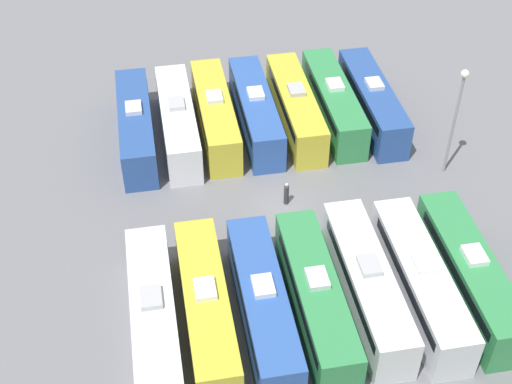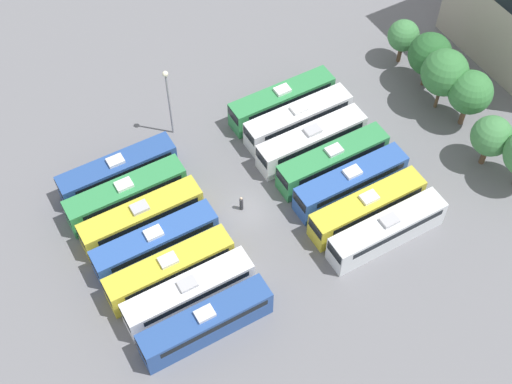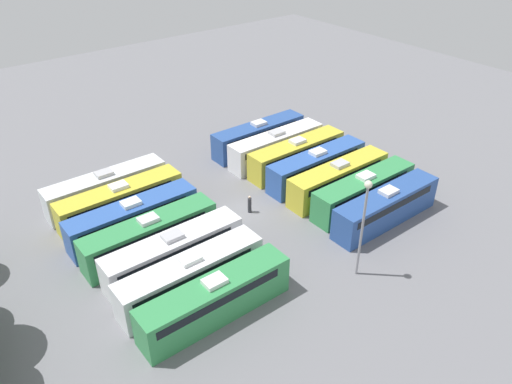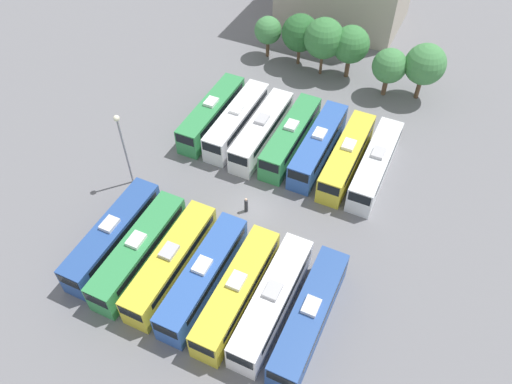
# 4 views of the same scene
# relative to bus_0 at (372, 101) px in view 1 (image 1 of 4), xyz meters

# --- Properties ---
(ground_plane) EXTENTS (119.83, 119.83, 0.00)m
(ground_plane) POSITION_rel_bus_0_xyz_m (9.39, 9.33, -1.72)
(ground_plane) COLOR slate
(bus_0) EXTENTS (2.51, 11.88, 3.49)m
(bus_0) POSITION_rel_bus_0_xyz_m (0.00, 0.00, 0.00)
(bus_0) COLOR #284C93
(bus_0) RESTS_ON ground_plane
(bus_1) EXTENTS (2.51, 11.88, 3.49)m
(bus_1) POSITION_rel_bus_0_xyz_m (3.10, -0.45, 0.00)
(bus_1) COLOR #338C4C
(bus_1) RESTS_ON ground_plane
(bus_2) EXTENTS (2.51, 11.88, 3.49)m
(bus_2) POSITION_rel_bus_0_xyz_m (6.27, -0.26, 0.00)
(bus_2) COLOR gold
(bus_2) RESTS_ON ground_plane
(bus_3) EXTENTS (2.51, 11.88, 3.49)m
(bus_3) POSITION_rel_bus_0_xyz_m (9.48, -0.33, 0.00)
(bus_3) COLOR #2D56A8
(bus_3) RESTS_ON ground_plane
(bus_4) EXTENTS (2.51, 11.88, 3.49)m
(bus_4) POSITION_rel_bus_0_xyz_m (12.69, -0.43, 0.00)
(bus_4) COLOR gold
(bus_4) RESTS_ON ground_plane
(bus_5) EXTENTS (2.51, 11.88, 3.49)m
(bus_5) POSITION_rel_bus_0_xyz_m (15.67, -0.02, 0.00)
(bus_5) COLOR white
(bus_5) RESTS_ON ground_plane
(bus_6) EXTENTS (2.51, 11.88, 3.49)m
(bus_6) POSITION_rel_bus_0_xyz_m (18.91, -0.03, 0.00)
(bus_6) COLOR #284C93
(bus_6) RESTS_ON ground_plane
(bus_7) EXTENTS (2.51, 11.88, 3.49)m
(bus_7) POSITION_rel_bus_0_xyz_m (-0.22, 19.01, 0.00)
(bus_7) COLOR #338C4C
(bus_7) RESTS_ON ground_plane
(bus_8) EXTENTS (2.51, 11.88, 3.49)m
(bus_8) POSITION_rel_bus_0_xyz_m (2.94, 19.09, 0.00)
(bus_8) COLOR silver
(bus_8) RESTS_ON ground_plane
(bus_9) EXTENTS (2.51, 11.88, 3.49)m
(bus_9) POSITION_rel_bus_0_xyz_m (6.16, 18.70, 0.00)
(bus_9) COLOR silver
(bus_9) RESTS_ON ground_plane
(bus_10) EXTENTS (2.51, 11.88, 3.49)m
(bus_10) POSITION_rel_bus_0_xyz_m (9.40, 19.13, 0.00)
(bus_10) COLOR #338C4C
(bus_10) RESTS_ON ground_plane
(bus_11) EXTENTS (2.51, 11.88, 3.49)m
(bus_11) POSITION_rel_bus_0_xyz_m (12.56, 19.14, 0.00)
(bus_11) COLOR #2D56A8
(bus_11) RESTS_ON ground_plane
(bus_12) EXTENTS (2.51, 11.88, 3.49)m
(bus_12) POSITION_rel_bus_0_xyz_m (15.84, 18.78, 0.00)
(bus_12) COLOR gold
(bus_12) RESTS_ON ground_plane
(bus_13) EXTENTS (2.51, 11.88, 3.49)m
(bus_13) POSITION_rel_bus_0_xyz_m (18.89, 18.88, 0.00)
(bus_13) COLOR silver
(bus_13) RESTS_ON ground_plane
(worker_person) EXTENTS (0.36, 0.36, 1.82)m
(worker_person) POSITION_rel_bus_0_xyz_m (8.97, 8.89, -0.87)
(worker_person) COLOR #333338
(worker_person) RESTS_ON ground_plane
(light_pole) EXTENTS (0.60, 0.60, 8.73)m
(light_pole) POSITION_rel_bus_0_xyz_m (-3.38, 7.47, 4.11)
(light_pole) COLOR gray
(light_pole) RESTS_ON ground_plane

